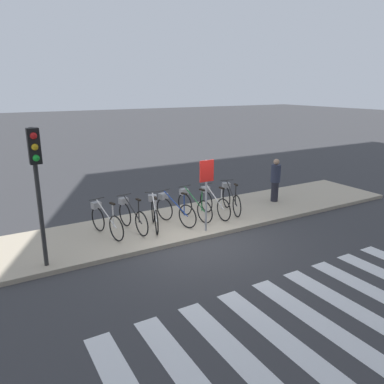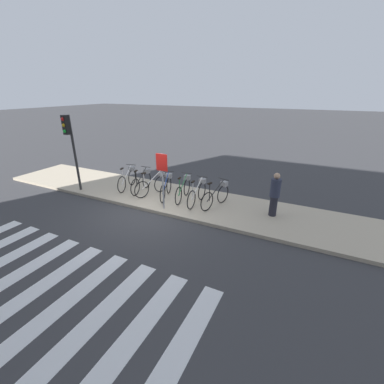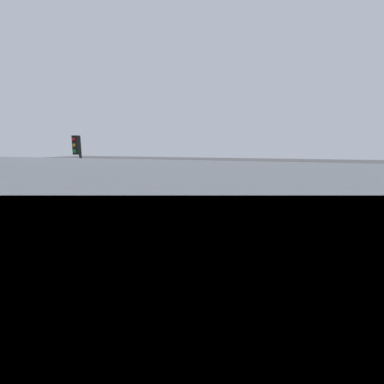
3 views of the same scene
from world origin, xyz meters
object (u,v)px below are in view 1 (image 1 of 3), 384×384
(parked_bicycle_1, at_px, (131,215))
(pedestrian, at_px, (275,179))
(parked_bicycle_5, at_px, (213,202))
(sign_post, at_px, (206,183))
(parked_bicycle_4, at_px, (193,204))
(parked_bicycle_6, at_px, (231,198))
(traffic_light, at_px, (36,169))
(parked_bicycle_2, at_px, (154,212))
(parked_bicycle_3, at_px, (174,209))
(parked_bicycle_0, at_px, (105,220))

(parked_bicycle_1, relative_size, pedestrian, 1.09)
(parked_bicycle_5, bearing_deg, sign_post, -131.72)
(parked_bicycle_4, height_order, parked_bicycle_6, same)
(parked_bicycle_5, height_order, traffic_light, traffic_light)
(parked_bicycle_2, distance_m, parked_bicycle_6, 2.79)
(parked_bicycle_1, relative_size, parked_bicycle_3, 1.03)
(parked_bicycle_5, distance_m, pedestrian, 2.81)
(pedestrian, height_order, traffic_light, traffic_light)
(parked_bicycle_2, xyz_separation_m, traffic_light, (-3.20, -1.09, 1.84))
(traffic_light, bearing_deg, parked_bicycle_2, 18.78)
(parked_bicycle_0, relative_size, pedestrian, 1.08)
(parked_bicycle_2, distance_m, parked_bicycle_5, 2.05)
(parked_bicycle_6, relative_size, traffic_light, 0.52)
(traffic_light, bearing_deg, parked_bicycle_4, 14.72)
(pedestrian, bearing_deg, parked_bicycle_6, -176.55)
(parked_bicycle_0, relative_size, parked_bicycle_3, 1.02)
(parked_bicycle_0, height_order, parked_bicycle_5, same)
(parked_bicycle_6, relative_size, pedestrian, 1.06)
(pedestrian, bearing_deg, parked_bicycle_5, -175.75)
(pedestrian, bearing_deg, parked_bicycle_0, -179.39)
(parked_bicycle_3, bearing_deg, traffic_light, -164.15)
(parked_bicycle_5, bearing_deg, parked_bicycle_0, 177.69)
(parked_bicycle_0, height_order, parked_bicycle_3, same)
(parked_bicycle_3, bearing_deg, parked_bicycle_4, 8.67)
(parked_bicycle_0, xyz_separation_m, parked_bicycle_2, (1.43, -0.13, 0.00))
(parked_bicycle_6, relative_size, sign_post, 0.79)
(parked_bicycle_0, relative_size, parked_bicycle_4, 0.99)
(parked_bicycle_1, height_order, parked_bicycle_3, same)
(parked_bicycle_6, xyz_separation_m, pedestrian, (2.04, 0.12, 0.35))
(parked_bicycle_3, distance_m, sign_post, 1.50)
(parked_bicycle_0, xyz_separation_m, parked_bicycle_5, (3.48, -0.14, 0.00))
(parked_bicycle_4, distance_m, traffic_light, 5.06)
(parked_bicycle_0, bearing_deg, pedestrian, 0.61)
(parked_bicycle_4, xyz_separation_m, sign_post, (-0.23, -1.14, 0.96))
(parked_bicycle_1, xyz_separation_m, parked_bicycle_3, (1.30, -0.13, 0.00))
(parked_bicycle_5, relative_size, traffic_light, 0.53)
(parked_bicycle_2, bearing_deg, parked_bicycle_6, 1.45)
(traffic_light, relative_size, sign_post, 1.54)
(parked_bicycle_6, bearing_deg, pedestrian, 3.45)
(parked_bicycle_2, bearing_deg, parked_bicycle_0, 174.93)
(parked_bicycle_1, distance_m, traffic_light, 3.36)
(parked_bicycle_0, height_order, parked_bicycle_4, same)
(parked_bicycle_4, height_order, pedestrian, pedestrian)
(parked_bicycle_4, bearing_deg, traffic_light, -165.28)
(parked_bicycle_1, bearing_deg, parked_bicycle_2, -10.75)
(parked_bicycle_3, bearing_deg, parked_bicycle_5, -0.53)
(parked_bicycle_4, distance_m, pedestrian, 3.48)
(parked_bicycle_0, xyz_separation_m, parked_bicycle_6, (4.22, -0.06, 0.00))
(parked_bicycle_1, xyz_separation_m, parked_bicycle_6, (3.45, -0.06, 0.00))
(parked_bicycle_2, height_order, parked_bicycle_3, same)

